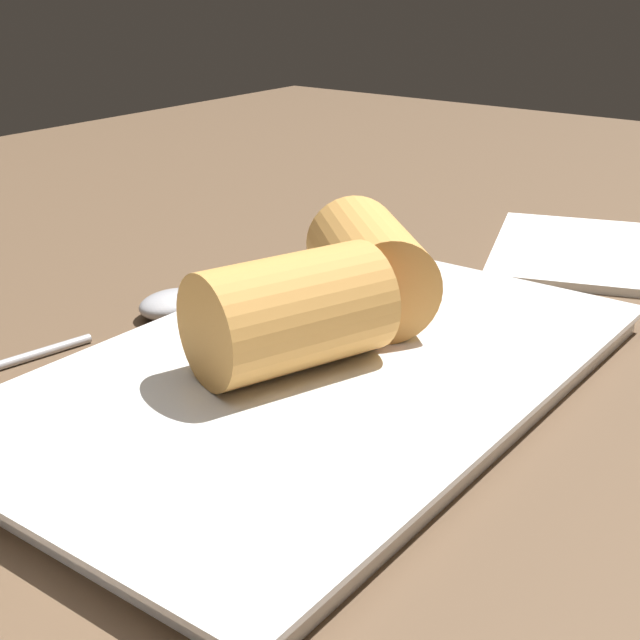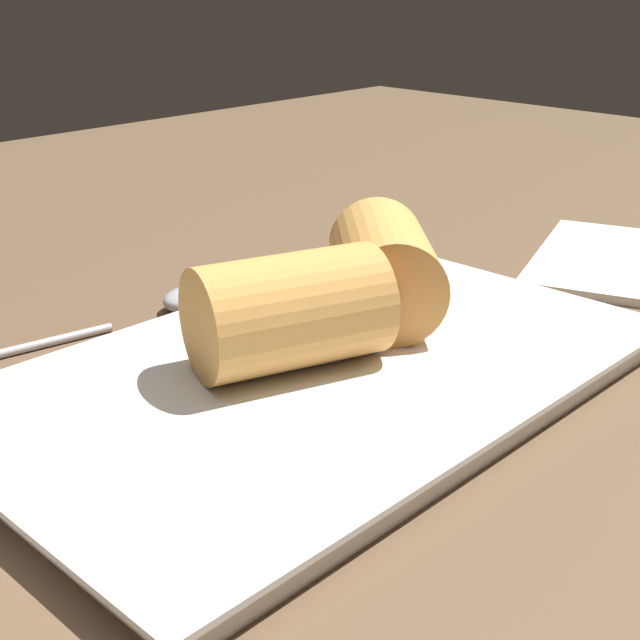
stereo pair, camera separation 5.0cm
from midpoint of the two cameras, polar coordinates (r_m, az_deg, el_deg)
The scene contains 6 objects.
table_surface at distance 43.61cm, azimuth 0.13°, elevation -6.45°, with size 180.00×140.00×2.00cm.
serving_plate at distance 43.96cm, azimuth 3.26°, elevation -3.66°, with size 34.23×20.94×1.50cm.
roll_front_left at distance 49.10cm, azimuth 7.01°, elevation 3.48°, with size 10.28×10.44×5.56cm.
roll_front_right at distance 42.27cm, azimuth 2.28°, elevation 0.49°, with size 10.52×8.26×5.56cm.
spoon at distance 53.36cm, azimuth -6.57°, elevation 0.96°, with size 20.58×5.40×1.52cm.
napkin at distance 66.03cm, azimuth 21.77°, elevation 3.31°, with size 19.48×18.03×0.60cm.
Camera 2 is at (25.93, 28.45, 21.93)cm, focal length 50.00 mm.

